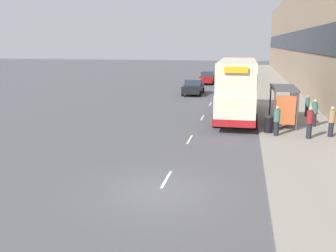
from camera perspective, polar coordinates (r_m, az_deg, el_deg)
name	(u,v)px	position (r m, az deg, el deg)	size (l,w,h in m)	color
ground_plane	(160,191)	(14.44, -1.26, -9.86)	(220.00, 220.00, 0.00)	#515156
pavement	(271,85)	(51.92, 15.42, 6.07)	(5.00, 93.00, 0.14)	gray
terrace_facade	(306,36)	(52.07, 20.32, 12.76)	(3.10, 93.00, 12.81)	#9E846B
lane_mark_0	(167,179)	(15.58, -0.23, -8.11)	(0.12, 2.00, 0.01)	silver
lane_mark_1	(190,139)	(21.85, 3.32, -2.05)	(0.12, 2.00, 0.01)	silver
lane_mark_2	(202,118)	(28.31, 5.26, 1.28)	(0.12, 2.00, 0.01)	silver
lane_mark_3	(210,104)	(34.84, 6.48, 3.37)	(0.12, 2.00, 0.01)	silver
lane_mark_4	(216,94)	(41.42, 7.31, 4.80)	(0.12, 2.00, 0.01)	silver
bus_shelter	(286,99)	(26.08, 17.60, 3.95)	(1.60, 4.20, 2.48)	#4C4C51
double_decker_bus_near	(237,88)	(27.87, 10.46, 5.69)	(2.85, 10.41, 4.30)	beige
car_0	(240,75)	(57.26, 10.85, 7.69)	(2.05, 4.10, 1.83)	#4C5156
car_1	(207,78)	(51.95, 5.97, 7.34)	(1.99, 4.01, 1.76)	maroon
car_2	(193,87)	(41.09, 3.87, 5.98)	(2.09, 4.53, 1.67)	black
pedestrian_at_shelter	(307,106)	(29.69, 20.44, 2.92)	(0.31, 0.31, 1.59)	#23232D
pedestrian_1	(332,121)	(23.70, 23.66, 0.66)	(0.36, 0.36, 1.80)	#23232D
pedestrian_2	(277,120)	(22.89, 16.25, 0.82)	(0.35, 0.35, 1.79)	#23232D
pedestrian_3	(315,113)	(26.29, 21.43, 1.93)	(0.36, 0.36, 1.79)	#23232D
pedestrian_4	(310,122)	(22.80, 20.78, 0.54)	(0.37, 0.37, 1.85)	#23232D
litter_bin	(269,124)	(23.64, 15.09, 0.30)	(0.55, 0.55, 1.05)	black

